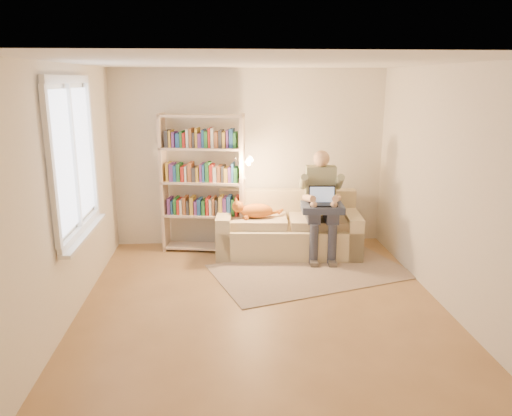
{
  "coord_description": "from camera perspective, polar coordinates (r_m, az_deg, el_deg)",
  "views": [
    {
      "loc": [
        -0.44,
        -5.1,
        2.44
      ],
      "look_at": [
        0.01,
        1.0,
        0.86
      ],
      "focal_mm": 35.0,
      "sensor_mm": 36.0,
      "label": 1
    }
  ],
  "objects": [
    {
      "name": "bookshelf",
      "position": [
        7.13,
        -6.08,
        3.58
      ],
      "size": [
        1.31,
        0.58,
        1.99
      ],
      "rotation": [
        0.0,
        0.0,
        -0.17
      ],
      "color": "beige",
      "rests_on": "floor"
    },
    {
      "name": "wall_left",
      "position": [
        5.46,
        -20.7,
        1.5
      ],
      "size": [
        0.02,
        4.5,
        2.6
      ],
      "primitive_type": "cube",
      "color": "silver",
      "rests_on": "floor"
    },
    {
      "name": "rug",
      "position": [
        6.6,
        6.2,
        -7.2
      ],
      "size": [
        2.76,
        2.12,
        0.01
      ],
      "primitive_type": "cube",
      "rotation": [
        0.0,
        0.0,
        0.31
      ],
      "color": "gray",
      "rests_on": "floor"
    },
    {
      "name": "floor",
      "position": [
        5.67,
        0.68,
        -10.97
      ],
      "size": [
        4.5,
        4.5,
        0.0
      ],
      "primitive_type": "plane",
      "color": "olive",
      "rests_on": "ground"
    },
    {
      "name": "wall_front",
      "position": [
        3.1,
        4.26,
        -7.1
      ],
      "size": [
        4.0,
        0.02,
        2.6
      ],
      "primitive_type": "cube",
      "color": "silver",
      "rests_on": "floor"
    },
    {
      "name": "ceiling",
      "position": [
        5.12,
        0.77,
        16.3
      ],
      "size": [
        4.0,
        4.5,
        0.02
      ],
      "primitive_type": "cube",
      "color": "white",
      "rests_on": "wall_back"
    },
    {
      "name": "window",
      "position": [
        5.62,
        -19.69,
        2.72
      ],
      "size": [
        0.12,
        1.52,
        1.69
      ],
      "color": "white",
      "rests_on": "wall_left"
    },
    {
      "name": "wall_right",
      "position": [
        5.77,
        20.95,
        2.14
      ],
      "size": [
        0.02,
        4.5,
        2.6
      ],
      "primitive_type": "cube",
      "color": "silver",
      "rests_on": "floor"
    },
    {
      "name": "cat",
      "position": [
        7.0,
        -0.26,
        -0.26
      ],
      "size": [
        0.7,
        0.28,
        0.25
      ],
      "rotation": [
        0.0,
        0.0,
        -0.08
      ],
      "color": "orange",
      "rests_on": "sofa"
    },
    {
      "name": "sofa",
      "position": [
        7.23,
        3.65,
        -2.64
      ],
      "size": [
        2.08,
        1.07,
        0.86
      ],
      "rotation": [
        0.0,
        0.0,
        -0.08
      ],
      "color": "beige",
      "rests_on": "floor"
    },
    {
      "name": "blanket",
      "position": [
        6.87,
        7.72,
        0.05
      ],
      "size": [
        0.6,
        0.51,
        0.09
      ],
      "primitive_type": "cube",
      "rotation": [
        0.0,
        0.0,
        -0.08
      ],
      "color": "#293148",
      "rests_on": "person"
    },
    {
      "name": "person",
      "position": [
        6.99,
        7.47,
        1.08
      ],
      "size": [
        0.46,
        0.7,
        1.49
      ],
      "rotation": [
        0.0,
        0.0,
        -0.08
      ],
      "color": "gray",
      "rests_on": "sofa"
    },
    {
      "name": "wall_back",
      "position": [
        7.45,
        -0.74,
        5.71
      ],
      "size": [
        4.0,
        0.02,
        2.6
      ],
      "primitive_type": "cube",
      "color": "silver",
      "rests_on": "floor"
    },
    {
      "name": "laptop",
      "position": [
        6.85,
        7.74,
        0.92
      ],
      "size": [
        0.39,
        0.31,
        0.32
      ],
      "rotation": [
        0.0,
        0.0,
        -0.08
      ],
      "color": "black",
      "rests_on": "blanket"
    }
  ]
}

